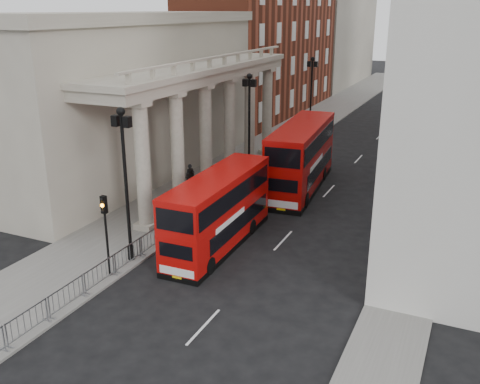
{
  "coord_description": "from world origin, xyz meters",
  "views": [
    {
      "loc": [
        15.74,
        -17.52,
        13.05
      ],
      "look_at": [
        3.31,
        9.72,
        2.75
      ],
      "focal_mm": 40.0,
      "sensor_mm": 36.0,
      "label": 1
    }
  ],
  "objects": [
    {
      "name": "pedestrian_c",
      "position": [
        -3.37,
        22.27,
        0.94
      ],
      "size": [
        0.89,
        0.66,
        1.65
      ],
      "primitive_type": "imported",
      "rotation": [
        0.0,
        0.0,
        6.46
      ],
      "color": "black",
      "rests_on": "sidewalk_west"
    },
    {
      "name": "pedestrian_a",
      "position": [
        -3.8,
        16.17,
        1.02
      ],
      "size": [
        0.76,
        0.62,
        1.79
      ],
      "primitive_type": "imported",
      "rotation": [
        0.0,
        0.0,
        0.34
      ],
      "color": "black",
      "rests_on": "sidewalk_west"
    },
    {
      "name": "sidewalk_east",
      "position": [
        13.5,
        30.0,
        0.06
      ],
      "size": [
        3.0,
        140.0,
        0.12
      ],
      "primitive_type": "cube",
      "color": "slate",
      "rests_on": "ground"
    },
    {
      "name": "sidewalk_west",
      "position": [
        -3.0,
        30.0,
        0.06
      ],
      "size": [
        6.0,
        140.0,
        0.12
      ],
      "primitive_type": "cube",
      "color": "slate",
      "rests_on": "ground"
    },
    {
      "name": "portico_building",
      "position": [
        -10.5,
        18.0,
        6.0
      ],
      "size": [
        9.0,
        28.0,
        12.0
      ],
      "primitive_type": "cube",
      "color": "gray",
      "rests_on": "ground"
    },
    {
      "name": "traffic_light",
      "position": [
        -0.5,
        1.98,
        3.11
      ],
      "size": [
        0.28,
        0.33,
        4.3
      ],
      "color": "black",
      "rests_on": "sidewalk_west"
    },
    {
      "name": "west_building_far",
      "position": [
        -10.5,
        80.0,
        10.0
      ],
      "size": [
        9.0,
        30.0,
        20.0
      ],
      "primitive_type": "cube",
      "color": "gray",
      "rests_on": "ground"
    },
    {
      "name": "lamp_post_mid",
      "position": [
        -0.6,
        20.0,
        4.91
      ],
      "size": [
        1.05,
        0.44,
        8.32
      ],
      "color": "black",
      "rests_on": "sidewalk_west"
    },
    {
      "name": "lamp_post_north",
      "position": [
        -0.6,
        36.0,
        4.91
      ],
      "size": [
        1.05,
        0.44,
        8.32
      ],
      "color": "black",
      "rests_on": "sidewalk_west"
    },
    {
      "name": "ground",
      "position": [
        0.0,
        0.0,
        0.0
      ],
      "size": [
        260.0,
        260.0,
        0.0
      ],
      "primitive_type": "plane",
      "color": "black",
      "rests_on": "ground"
    },
    {
      "name": "brick_building",
      "position": [
        -10.5,
        48.0,
        11.0
      ],
      "size": [
        9.0,
        32.0,
        22.0
      ],
      "primitive_type": "cube",
      "color": "maroon",
      "rests_on": "ground"
    },
    {
      "name": "bus_near",
      "position": [
        2.83,
        7.82,
        2.22
      ],
      "size": [
        2.57,
        9.9,
        4.25
      ],
      "rotation": [
        0.0,
        0.0,
        0.02
      ],
      "color": "#B80A08",
      "rests_on": "ground"
    },
    {
      "name": "bus_far",
      "position": [
        3.83,
        19.68,
        2.6
      ],
      "size": [
        3.85,
        11.73,
        4.97
      ],
      "rotation": [
        0.0,
        0.0,
        0.09
      ],
      "color": "#AC0A07",
      "rests_on": "ground"
    },
    {
      "name": "crowd_barriers",
      "position": [
        -0.35,
        2.23,
        0.67
      ],
      "size": [
        0.5,
        18.75,
        1.1
      ],
      "color": "gray",
      "rests_on": "sidewalk_west"
    },
    {
      "name": "lamp_post_south",
      "position": [
        -0.6,
        4.0,
        4.91
      ],
      "size": [
        1.05,
        0.44,
        8.32
      ],
      "color": "black",
      "rests_on": "sidewalk_west"
    },
    {
      "name": "pedestrian_b",
      "position": [
        -3.54,
        15.75,
        0.96
      ],
      "size": [
        0.96,
        0.84,
        1.68
      ],
      "primitive_type": "imported",
      "rotation": [
        0.0,
        0.0,
        3.43
      ],
      "color": "black",
      "rests_on": "sidewalk_west"
    },
    {
      "name": "kerb",
      "position": [
        -0.05,
        30.0,
        0.07
      ],
      "size": [
        0.2,
        140.0,
        0.14
      ],
      "primitive_type": "cube",
      "color": "slate",
      "rests_on": "ground"
    }
  ]
}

